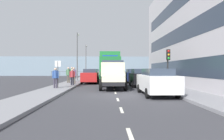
{
  "coord_description": "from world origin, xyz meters",
  "views": [
    {
      "loc": [
        0.59,
        12.51,
        1.68
      ],
      "look_at": [
        0.03,
        -9.43,
        1.6
      ],
      "focal_mm": 30.42,
      "sensor_mm": 36.0,
      "label": 1
    }
  ],
  "objects_px": {
    "car_navy_kerbside_2": "(132,76)",
    "car_red_oppositeside_0": "(90,76)",
    "pedestrian_by_lamp": "(74,74)",
    "traffic_light_near": "(168,60)",
    "lamp_post_far": "(86,58)",
    "pedestrian_with_bag": "(68,74)",
    "pedestrian_in_dark_coat": "(55,76)",
    "pedestrian_near_railing": "(72,76)",
    "car_silver_oppositeside_1": "(94,75)",
    "car_black_kerbside_1": "(140,77)",
    "lorry_cargo_green": "(110,66)",
    "street_sign": "(58,69)",
    "lamp_post_promenade": "(77,52)",
    "car_white_kerbside_near": "(156,81)",
    "truck_vintage_cream": "(113,75)"
  },
  "relations": [
    {
      "from": "car_black_kerbside_1",
      "to": "traffic_light_near",
      "type": "distance_m",
      "value": 3.49
    },
    {
      "from": "lorry_cargo_green",
      "to": "pedestrian_with_bag",
      "type": "height_order",
      "value": "lorry_cargo_green"
    },
    {
      "from": "car_silver_oppositeside_1",
      "to": "lamp_post_far",
      "type": "height_order",
      "value": "lamp_post_far"
    },
    {
      "from": "pedestrian_with_bag",
      "to": "lamp_post_promenade",
      "type": "distance_m",
      "value": 5.72
    },
    {
      "from": "pedestrian_by_lamp",
      "to": "car_red_oppositeside_0",
      "type": "bearing_deg",
      "value": -118.86
    },
    {
      "from": "lamp_post_far",
      "to": "street_sign",
      "type": "xyz_separation_m",
      "value": [
        0.11,
        20.07,
        -2.18
      ]
    },
    {
      "from": "car_red_oppositeside_0",
      "to": "pedestrian_near_railing",
      "type": "distance_m",
      "value": 4.46
    },
    {
      "from": "lorry_cargo_green",
      "to": "pedestrian_in_dark_coat",
      "type": "xyz_separation_m",
      "value": [
        4.55,
        9.24,
        -0.95
      ]
    },
    {
      "from": "truck_vintage_cream",
      "to": "pedestrian_with_bag",
      "type": "distance_m",
      "value": 7.25
    },
    {
      "from": "pedestrian_in_dark_coat",
      "to": "pedestrian_near_railing",
      "type": "height_order",
      "value": "pedestrian_in_dark_coat"
    },
    {
      "from": "traffic_light_near",
      "to": "lamp_post_promenade",
      "type": "relative_size",
      "value": 0.48
    },
    {
      "from": "pedestrian_by_lamp",
      "to": "traffic_light_near",
      "type": "height_order",
      "value": "traffic_light_near"
    },
    {
      "from": "car_white_kerbside_near",
      "to": "car_navy_kerbside_2",
      "type": "bearing_deg",
      "value": -90.0
    },
    {
      "from": "pedestrian_with_bag",
      "to": "lamp_post_far",
      "type": "distance_m",
      "value": 14.84
    },
    {
      "from": "pedestrian_in_dark_coat",
      "to": "lamp_post_promenade",
      "type": "height_order",
      "value": "lamp_post_promenade"
    },
    {
      "from": "car_black_kerbside_1",
      "to": "street_sign",
      "type": "xyz_separation_m",
      "value": [
        7.32,
        2.28,
        0.79
      ]
    },
    {
      "from": "car_red_oppositeside_0",
      "to": "pedestrian_by_lamp",
      "type": "height_order",
      "value": "pedestrian_by_lamp"
    },
    {
      "from": "pedestrian_with_bag",
      "to": "pedestrian_near_railing",
      "type": "bearing_deg",
      "value": 107.94
    },
    {
      "from": "traffic_light_near",
      "to": "lorry_cargo_green",
      "type": "bearing_deg",
      "value": -61.65
    },
    {
      "from": "car_white_kerbside_near",
      "to": "pedestrian_in_dark_coat",
      "type": "bearing_deg",
      "value": -24.54
    },
    {
      "from": "pedestrian_in_dark_coat",
      "to": "pedestrian_by_lamp",
      "type": "height_order",
      "value": "pedestrian_by_lamp"
    },
    {
      "from": "car_black_kerbside_1",
      "to": "lorry_cargo_green",
      "type": "bearing_deg",
      "value": -66.35
    },
    {
      "from": "car_red_oppositeside_0",
      "to": "lamp_post_far",
      "type": "height_order",
      "value": "lamp_post_far"
    },
    {
      "from": "lamp_post_far",
      "to": "truck_vintage_cream",
      "type": "bearing_deg",
      "value": 102.66
    },
    {
      "from": "car_silver_oppositeside_1",
      "to": "pedestrian_by_lamp",
      "type": "xyz_separation_m",
      "value": [
        1.49,
        8.42,
        0.27
      ]
    },
    {
      "from": "pedestrian_near_railing",
      "to": "lamp_post_far",
      "type": "relative_size",
      "value": 0.25
    },
    {
      "from": "car_navy_kerbside_2",
      "to": "lamp_post_promenade",
      "type": "height_order",
      "value": "lamp_post_promenade"
    },
    {
      "from": "pedestrian_near_railing",
      "to": "traffic_light_near",
      "type": "distance_m",
      "value": 9.0
    },
    {
      "from": "pedestrian_by_lamp",
      "to": "pedestrian_with_bag",
      "type": "bearing_deg",
      "value": -60.49
    },
    {
      "from": "lorry_cargo_green",
      "to": "car_white_kerbside_near",
      "type": "height_order",
      "value": "lorry_cargo_green"
    },
    {
      "from": "lorry_cargo_green",
      "to": "lamp_post_promenade",
      "type": "relative_size",
      "value": 1.24
    },
    {
      "from": "car_silver_oppositeside_1",
      "to": "truck_vintage_cream",
      "type": "bearing_deg",
      "value": 101.35
    },
    {
      "from": "pedestrian_near_railing",
      "to": "lamp_post_far",
      "type": "xyz_separation_m",
      "value": [
        0.66,
        -17.68,
        2.79
      ]
    },
    {
      "from": "truck_vintage_cream",
      "to": "car_red_oppositeside_0",
      "type": "xyz_separation_m",
      "value": [
        2.47,
        -6.57,
        -0.28
      ]
    },
    {
      "from": "street_sign",
      "to": "car_white_kerbside_near",
      "type": "bearing_deg",
      "value": 152.34
    },
    {
      "from": "lorry_cargo_green",
      "to": "car_navy_kerbside_2",
      "type": "height_order",
      "value": "lorry_cargo_green"
    },
    {
      "from": "lorry_cargo_green",
      "to": "car_navy_kerbside_2",
      "type": "xyz_separation_m",
      "value": [
        -2.85,
        1.03,
        -1.18
      ]
    },
    {
      "from": "street_sign",
      "to": "car_black_kerbside_1",
      "type": "bearing_deg",
      "value": -162.68
    },
    {
      "from": "lorry_cargo_green",
      "to": "car_navy_kerbside_2",
      "type": "bearing_deg",
      "value": 160.13
    },
    {
      "from": "pedestrian_with_bag",
      "to": "lorry_cargo_green",
      "type": "bearing_deg",
      "value": -144.92
    },
    {
      "from": "car_navy_kerbside_2",
      "to": "car_red_oppositeside_0",
      "type": "bearing_deg",
      "value": 12.22
    },
    {
      "from": "pedestrian_near_railing",
      "to": "car_white_kerbside_near",
      "type": "bearing_deg",
      "value": 136.46
    },
    {
      "from": "pedestrian_with_bag",
      "to": "lamp_post_promenade",
      "type": "xyz_separation_m",
      "value": [
        -0.22,
        -4.94,
        2.88
      ]
    },
    {
      "from": "pedestrian_near_railing",
      "to": "pedestrian_with_bag",
      "type": "relative_size",
      "value": 0.89
    },
    {
      "from": "street_sign",
      "to": "pedestrian_by_lamp",
      "type": "bearing_deg",
      "value": -99.32
    },
    {
      "from": "car_white_kerbside_near",
      "to": "lamp_post_promenade",
      "type": "height_order",
      "value": "lamp_post_promenade"
    },
    {
      "from": "truck_vintage_cream",
      "to": "pedestrian_with_bag",
      "type": "height_order",
      "value": "truck_vintage_cream"
    },
    {
      "from": "pedestrian_by_lamp",
      "to": "lamp_post_promenade",
      "type": "bearing_deg",
      "value": -84.24
    },
    {
      "from": "car_red_oppositeside_0",
      "to": "truck_vintage_cream",
      "type": "bearing_deg",
      "value": 110.59
    },
    {
      "from": "car_navy_kerbside_2",
      "to": "traffic_light_near",
      "type": "relative_size",
      "value": 1.29
    }
  ]
}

